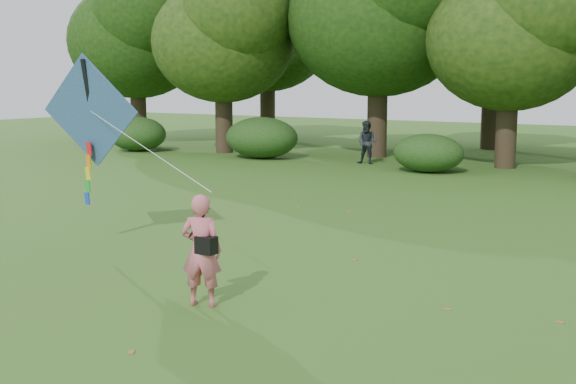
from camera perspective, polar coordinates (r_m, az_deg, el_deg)
The scene contains 7 objects.
ground at distance 10.56m, azimuth -4.08°, elevation -9.65°, with size 100.00×100.00×0.00m, color #265114.
man_kite_flyer at distance 10.82m, azimuth -6.86°, elevation -4.60°, with size 0.62×0.40×1.69m, color #D56474.
bystander_left at distance 29.49m, azimuth 6.28°, elevation 3.91°, with size 0.85×0.67×1.76m, color #23292F.
crossbody_bag at distance 10.70m, azimuth -6.49°, elevation -4.13°, with size 0.43×0.20×0.69m.
flying_kite at distance 15.08m, azimuth -15.34°, elevation 6.01°, with size 5.87×2.35×3.07m.
shrub_band at distance 26.59m, azimuth 18.01°, elevation 2.97°, with size 39.15×3.22×1.88m.
fallen_leaves at distance 14.42m, azimuth 7.25°, elevation -4.66°, with size 10.15×11.86×0.01m.
Camera 1 is at (6.05, -7.99, 3.33)m, focal length 45.00 mm.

